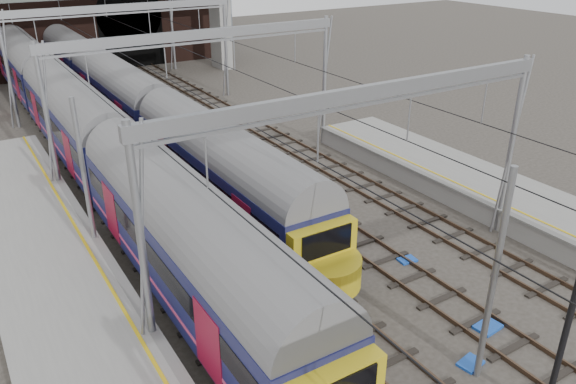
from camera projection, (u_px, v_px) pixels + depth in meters
tracks at (268, 213)px, 27.42m from camera, size 14.40×80.00×0.22m
overhead_line at (205, 56)px, 29.68m from camera, size 16.80×80.00×8.00m
retaining_wall at (91, 25)px, 54.79m from camera, size 28.00×2.75×9.00m
overbridge at (87, 0)px, 48.31m from camera, size 28.00×3.00×9.25m
train_main at (91, 72)px, 44.41m from camera, size 2.79×64.51×4.80m
train_second at (47, 88)px, 39.32m from camera, size 2.97×68.51×5.05m
signal_near_left at (290, 325)px, 15.18m from camera, size 0.36×0.45×4.38m
signal_near_centre at (570, 324)px, 14.49m from camera, size 0.40×0.48×5.26m
equip_cover_a at (470, 363)px, 17.80m from camera, size 0.89×0.70×0.10m
equip_cover_b at (407, 260)px, 23.45m from camera, size 0.80×0.60×0.09m
equip_cover_c at (488, 327)px, 19.44m from camera, size 0.99×0.74×0.11m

